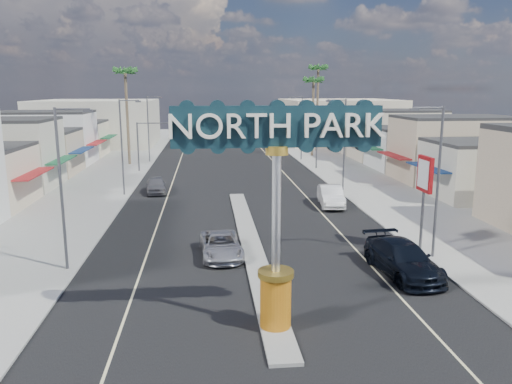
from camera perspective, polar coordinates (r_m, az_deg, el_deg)
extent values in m
plane|color=gray|center=(48.36, -2.31, -0.16)|extent=(160.00, 160.00, 0.00)
cube|color=black|center=(48.36, -2.31, -0.16)|extent=(20.00, 120.00, 0.01)
cube|color=gray|center=(32.88, -0.65, -5.74)|extent=(1.30, 30.00, 0.16)
cube|color=gray|center=(49.57, -18.69, -0.42)|extent=(8.00, 120.00, 0.12)
cube|color=gray|center=(51.09, 13.56, 0.23)|extent=(8.00, 120.00, 0.12)
cube|color=beige|center=(64.27, -25.04, 4.41)|extent=(12.00, 42.00, 6.00)
cube|color=#B7B29E|center=(66.28, 18.22, 5.11)|extent=(12.00, 42.00, 6.00)
cube|color=#B7B29E|center=(94.43, -17.60, 7.56)|extent=(20.00, 20.00, 8.00)
cube|color=beige|center=(95.69, 9.41, 7.99)|extent=(20.00, 20.00, 8.00)
cylinder|color=#C6670F|center=(21.29, 2.25, -12.36)|extent=(1.30, 1.30, 2.20)
cylinder|color=gold|center=(20.82, 2.28, -9.28)|extent=(1.50, 1.50, 0.25)
cylinder|color=#B7B7BC|center=(20.06, 2.33, -2.53)|extent=(0.36, 0.36, 4.80)
cylinder|color=gold|center=(19.59, 2.40, 4.79)|extent=(0.90, 0.90, 0.35)
cube|color=#0E252D|center=(19.50, 2.42, 7.49)|extent=(8.20, 0.50, 1.60)
cylinder|color=#47474C|center=(62.20, -13.33, 4.99)|extent=(0.18, 0.18, 6.00)
cylinder|color=#47474C|center=(61.66, -11.13, 7.73)|extent=(5.00, 0.12, 0.12)
cube|color=black|center=(61.54, -9.25, 7.33)|extent=(0.32, 0.32, 1.00)
sphere|color=red|center=(61.33, -9.27, 7.61)|extent=(0.22, 0.22, 0.22)
cylinder|color=#47474C|center=(63.16, 6.95, 5.31)|extent=(0.18, 0.18, 6.00)
cylinder|color=#47474C|center=(62.40, 4.75, 7.96)|extent=(5.00, 0.12, 0.12)
cube|color=black|center=(62.11, 2.91, 7.50)|extent=(0.32, 0.32, 1.00)
sphere|color=red|center=(61.91, 2.94, 7.78)|extent=(0.22, 0.22, 0.22)
cylinder|color=#47474C|center=(28.88, -21.37, 0.04)|extent=(0.16, 0.16, 9.00)
cylinder|color=#47474C|center=(28.15, -20.25, 8.88)|extent=(1.80, 0.10, 0.10)
cube|color=#47474C|center=(27.96, -18.64, 8.77)|extent=(0.50, 0.22, 0.15)
cylinder|color=#47474C|center=(48.21, -15.08, 4.83)|extent=(0.16, 0.16, 9.00)
cylinder|color=#47474C|center=(47.77, -14.29, 10.11)|extent=(1.80, 0.10, 0.10)
cube|color=#47474C|center=(47.67, -13.31, 10.03)|extent=(0.50, 0.22, 0.15)
cylinder|color=#47474C|center=(69.91, -12.21, 6.98)|extent=(0.16, 0.16, 9.00)
cylinder|color=#47474C|center=(69.61, -11.62, 10.62)|extent=(1.80, 0.10, 0.10)
cube|color=#47474C|center=(69.54, -10.95, 10.56)|extent=(0.50, 0.22, 0.15)
cylinder|color=#47474C|center=(30.82, 20.06, 0.83)|extent=(0.16, 0.16, 9.00)
cylinder|color=#47474C|center=(29.97, 19.09, 9.09)|extent=(1.80, 0.10, 0.10)
cube|color=#47474C|center=(29.65, 17.65, 8.96)|extent=(0.50, 0.22, 0.15)
cylinder|color=#47474C|center=(49.40, 10.06, 5.21)|extent=(0.16, 0.16, 9.00)
cylinder|color=#47474C|center=(48.87, 9.21, 10.34)|extent=(1.80, 0.10, 0.10)
cube|color=#47474C|center=(48.68, 8.29, 10.25)|extent=(0.50, 0.22, 0.15)
cylinder|color=#47474C|center=(70.73, 5.25, 7.25)|extent=(0.16, 0.16, 9.00)
cylinder|color=#47474C|center=(70.37, 4.58, 10.82)|extent=(1.80, 0.10, 0.10)
cube|color=#47474C|center=(70.23, 3.93, 10.75)|extent=(0.50, 0.22, 0.15)
cylinder|color=brown|center=(68.14, -14.48, 8.03)|extent=(0.36, 0.36, 12.00)
cylinder|color=brown|center=(75.05, 6.50, 8.24)|extent=(0.36, 0.36, 11.00)
cylinder|color=brown|center=(81.28, 7.02, 9.20)|extent=(0.36, 0.36, 13.00)
imported|color=#AFAEB3|center=(30.27, -4.04, -6.07)|extent=(2.72, 5.28, 1.42)
imported|color=black|center=(28.45, 16.42, -7.33)|extent=(3.12, 6.39, 1.79)
imported|color=slate|center=(49.42, -11.36, 0.81)|extent=(2.45, 4.85, 1.58)
imported|color=silver|center=(43.51, 8.55, -0.45)|extent=(2.44, 5.50, 1.76)
cylinder|color=#47474C|center=(32.69, 18.43, -3.07)|extent=(0.18, 0.18, 3.64)
cube|color=maroon|center=(32.10, 18.76, 1.96)|extent=(0.24, 1.82, 2.18)
cube|color=white|center=(32.05, 18.56, 1.95)|extent=(0.03, 1.45, 1.73)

